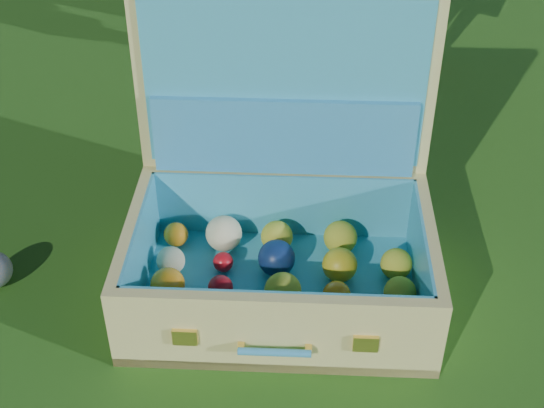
{
  "coord_description": "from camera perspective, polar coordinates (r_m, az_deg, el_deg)",
  "views": [
    {
      "loc": [
        -0.27,
        -1.19,
        1.05
      ],
      "look_at": [
        -0.05,
        -0.04,
        0.17
      ],
      "focal_mm": 50.0,
      "sensor_mm": 36.0,
      "label": 1
    }
  ],
  "objects": [
    {
      "name": "suitcase",
      "position": [
        1.47,
        0.75,
        -0.64
      ],
      "size": [
        0.67,
        0.55,
        0.56
      ],
      "rotation": [
        0.0,
        0.0,
        -0.24
      ],
      "color": "#DCCF76",
      "rests_on": "ground"
    },
    {
      "name": "ground",
      "position": [
        1.61,
        1.65,
        -3.98
      ],
      "size": [
        60.0,
        60.0,
        0.0
      ],
      "primitive_type": "plane",
      "color": "#215114",
      "rests_on": "ground"
    }
  ]
}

